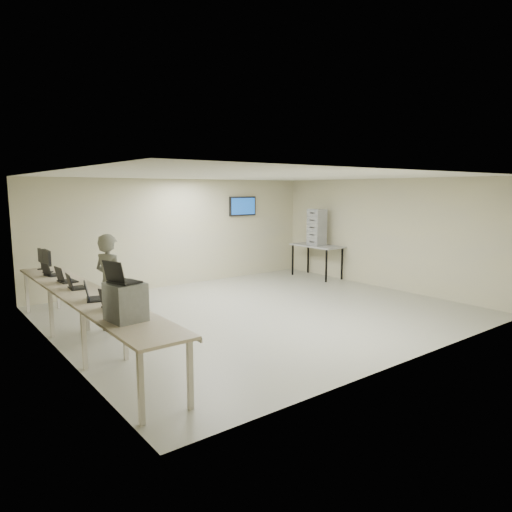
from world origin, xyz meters
TOP-DOWN VIEW (x-y plane):
  - room at (0.03, 0.06)m, footprint 8.01×7.01m
  - workbench at (-3.59, 0.00)m, footprint 0.76×6.00m
  - equipment_box at (-3.65, -1.87)m, footprint 0.45×0.50m
  - laptop_on_box at (-3.71, -1.87)m, footprint 0.40×0.43m
  - laptop_0 at (-3.59, -1.22)m, footprint 0.34×0.39m
  - laptop_1 at (-3.65, -0.57)m, footprint 0.39×0.43m
  - laptop_2 at (-3.64, 0.40)m, footprint 0.30×0.35m
  - laptop_3 at (-3.61, 1.08)m, footprint 0.32×0.38m
  - laptop_4 at (-3.66, 1.86)m, footprint 0.33×0.37m
  - monitor_near at (-3.60, 2.28)m, footprint 0.20×0.46m
  - monitor_far at (-3.60, 2.75)m, footprint 0.19×0.42m
  - soldier at (-2.97, 0.58)m, footprint 0.63×0.75m
  - side_table at (3.60, 2.00)m, footprint 0.73×1.57m
  - storage_bins at (3.58, 2.00)m, footprint 0.39×0.43m

SIDE VIEW (x-z plane):
  - workbench at x=-3.59m, z-range 0.38..1.28m
  - side_table at x=3.60m, z-range 0.40..1.34m
  - soldier at x=-2.97m, z-range 0.00..1.76m
  - laptop_4 at x=-3.66m, z-range 0.84..1.09m
  - laptop_2 at x=-3.64m, z-range 0.84..1.10m
  - laptop_0 at x=-3.59m, z-range 0.83..1.11m
  - laptop_3 at x=-3.61m, z-range 0.83..1.11m
  - laptop_1 at x=-3.65m, z-range 0.83..1.12m
  - equipment_box at x=-3.65m, z-range 0.90..1.38m
  - monitor_far at x=-3.60m, z-range 0.94..1.36m
  - monitor_near at x=-3.60m, z-range 0.95..1.40m
  - room at x=0.03m, z-range 0.01..2.82m
  - laptop_on_box at x=-3.71m, z-range 1.31..1.60m
  - storage_bins at x=3.58m, z-range 0.94..1.97m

